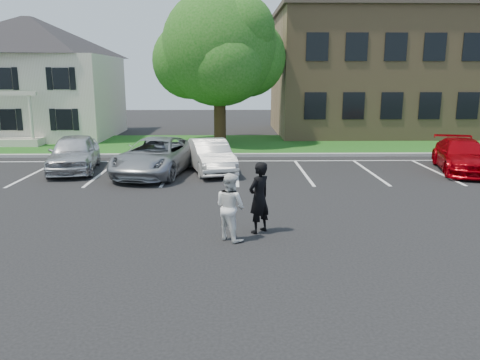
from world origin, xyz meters
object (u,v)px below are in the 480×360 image
Objects in this scene: man_black_suit at (259,198)px; office_building at (435,73)px; man_white_shirt at (230,207)px; car_red_compact at (462,156)px; house at (33,78)px; car_silver_west at (74,153)px; car_white_sedan at (210,156)px; tree at (221,51)px; car_silver_minivan at (156,156)px.

office_building is at bearing -166.31° from man_black_suit.
man_white_shirt is 12.74m from car_red_compact.
office_building is 26.53m from man_white_shirt.
man_black_suit is at bearing -55.46° from house.
man_white_shirt is 10.92m from car_silver_west.
office_building is 15.04m from car_red_compact.
man_black_suit is at bearing -125.65° from car_red_compact.
car_white_sedan is (5.77, -0.32, -0.09)m from car_silver_west.
house is at bearing 120.78° from car_white_sedan.
car_red_compact is (16.37, -0.49, -0.10)m from car_silver_west.
tree is 2.15× the size of car_white_sedan.
office_building is 4.97× the size of car_silver_west.
man_white_shirt reaches higher than car_white_sedan.
car_silver_west is at bearing 179.98° from car_silver_minivan.
car_red_compact is (10.60, -0.17, -0.00)m from car_white_sedan.
man_white_shirt reaches higher than car_silver_west.
man_white_shirt is 8.53m from car_silver_minivan.
car_red_compact is at bearing 12.56° from car_silver_minivan.
car_red_compact is at bearing -39.93° from tree.
car_silver_west is 5.78m from car_white_sedan.
car_white_sedan is at bearing 22.02° from car_silver_minivan.
house is 1.94× the size of car_silver_minivan.
office_building is 4.83× the size of car_red_compact.
house reaches higher than car_silver_west.
office_building is at bearing 19.73° from tree.
office_building is at bearing 4.28° from house.
car_silver_minivan is at bearing -165.03° from car_red_compact.
car_silver_minivan is (9.69, -12.13, -3.09)m from house.
man_white_shirt is at bearing -126.02° from car_red_compact.
man_black_suit is 1.10× the size of man_white_shirt.
tree is (12.20, -3.29, 1.52)m from house.
car_white_sedan is (-0.85, 8.37, -0.16)m from man_white_shirt.
car_silver_west is at bearing -167.81° from car_red_compact.
man_white_shirt is 0.37× the size of car_silver_west.
car_silver_west is (-7.35, 8.17, -0.16)m from man_black_suit.
car_white_sedan is (-15.11, -13.75, -3.48)m from office_building.
tree is at bearing -160.27° from office_building.
house is 2.29× the size of car_silver_west.
tree is 1.90× the size of car_red_compact.
car_silver_minivan is at bearing -107.32° from man_black_suit.
office_building is at bearing 50.76° from car_silver_minivan.
man_black_suit is at bearing -100.28° from man_white_shirt.
tree is 11.13m from car_silver_west.
car_silver_minivan is 1.14× the size of car_red_compact.
house reaches higher than man_white_shirt.
car_silver_minivan is (-3.78, 7.45, -0.19)m from man_black_suit.
office_building reaches higher than car_silver_minivan.
car_red_compact is (12.80, 0.24, -0.06)m from car_silver_minivan.
office_building is at bearing -78.24° from man_white_shirt.
tree reaches higher than car_silver_minivan.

